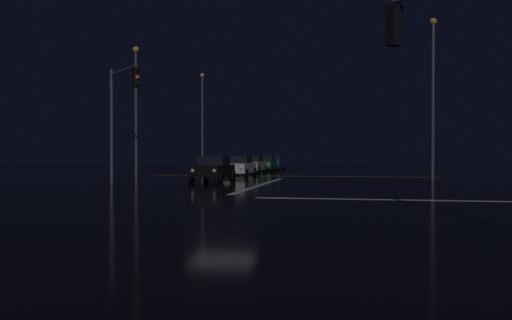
% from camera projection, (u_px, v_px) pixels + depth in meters
% --- Properties ---
extents(ground, '(120.00, 120.00, 0.10)m').
position_uv_depth(ground, '(223.00, 198.00, 21.24)').
color(ground, black).
extents(stop_line_north, '(0.35, 14.86, 0.01)m').
position_uv_depth(stop_line_north, '(262.00, 185.00, 29.74)').
color(stop_line_north, white).
rests_on(stop_line_north, ground).
extents(centre_line_ns, '(22.00, 0.15, 0.01)m').
position_uv_depth(centre_line_ns, '(288.00, 176.00, 41.14)').
color(centre_line_ns, yellow).
rests_on(centre_line_ns, ground).
extents(crosswalk_bar_east, '(14.86, 0.40, 0.01)m').
position_uv_depth(crosswalk_bar_east, '(457.00, 201.00, 19.60)').
color(crosswalk_bar_east, white).
rests_on(crosswalk_bar_east, ground).
extents(sedan_black, '(2.02, 4.33, 1.57)m').
position_uv_depth(sedan_black, '(213.00, 168.00, 33.37)').
color(sedan_black, black).
rests_on(sedan_black, ground).
extents(sedan_white, '(2.02, 4.33, 1.57)m').
position_uv_depth(sedan_white, '(239.00, 166.00, 39.70)').
color(sedan_white, silver).
rests_on(sedan_white, ground).
extents(sedan_silver, '(2.02, 4.33, 1.57)m').
position_uv_depth(sedan_silver, '(252.00, 164.00, 46.03)').
color(sedan_silver, '#B7B7BC').
rests_on(sedan_silver, ground).
extents(sedan_green, '(2.02, 4.33, 1.57)m').
position_uv_depth(sedan_green, '(265.00, 163.00, 52.38)').
color(sedan_green, '#14512D').
rests_on(sedan_green, ground).
extents(sedan_blue, '(2.02, 4.33, 1.57)m').
position_uv_depth(sedan_blue, '(274.00, 162.00, 57.87)').
color(sedan_blue, navy).
rests_on(sedan_blue, ground).
extents(traffic_signal_se, '(3.24, 3.24, 5.96)m').
position_uv_depth(traffic_signal_se, '(474.00, 46.00, 12.10)').
color(traffic_signal_se, '#4C4C51').
rests_on(traffic_signal_se, ground).
extents(traffic_signal_nw, '(3.04, 3.04, 6.66)m').
position_uv_depth(traffic_signal_nw, '(121.00, 103.00, 30.45)').
color(traffic_signal_nw, '#4C4C51').
rests_on(traffic_signal_nw, ground).
extents(streetlamp_right_near, '(0.44, 0.44, 10.09)m').
position_uv_depth(streetlamp_right_near, '(433.00, 88.00, 33.35)').
color(streetlamp_right_near, '#424247').
rests_on(streetlamp_right_near, ground).
extents(streetlamp_left_far, '(0.44, 0.44, 9.57)m').
position_uv_depth(streetlamp_left_far, '(202.00, 115.00, 52.72)').
color(streetlamp_left_far, '#424247').
rests_on(streetlamp_left_far, ground).
extents(streetlamp_left_near, '(0.44, 0.44, 9.06)m').
position_uv_depth(streetlamp_left_near, '(136.00, 102.00, 37.00)').
color(streetlamp_left_near, '#424247').
rests_on(streetlamp_left_near, ground).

